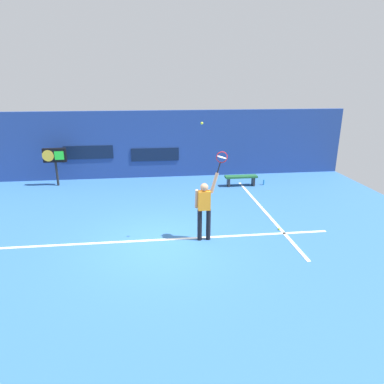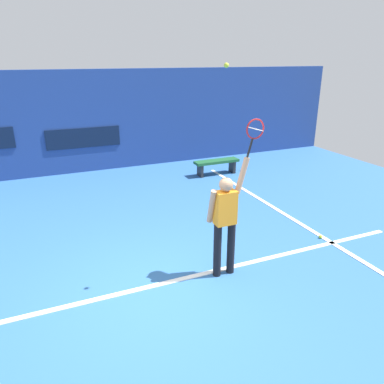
{
  "view_description": "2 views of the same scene",
  "coord_description": "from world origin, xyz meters",
  "px_view_note": "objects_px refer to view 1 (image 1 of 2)",
  "views": [
    {
      "loc": [
        -0.14,
        -8.68,
        4.35
      ],
      "look_at": [
        0.97,
        0.62,
        1.27
      ],
      "focal_mm": 31.79,
      "sensor_mm": 36.0,
      "label": 1
    },
    {
      "loc": [
        -1.34,
        -4.63,
        3.43
      ],
      "look_at": [
        1.01,
        0.84,
        1.23
      ],
      "focal_mm": 34.55,
      "sensor_mm": 36.0,
      "label": 2
    }
  ],
  "objects_px": {
    "tennis_ball": "(202,123)",
    "scoreboard_clock": "(55,157)",
    "court_bench": "(241,178)",
    "spare_ball": "(279,229)",
    "tennis_racket": "(222,158)",
    "tennis_player": "(204,207)",
    "water_bottle": "(264,182)"
  },
  "relations": [
    {
      "from": "tennis_player",
      "to": "spare_ball",
      "type": "xyz_separation_m",
      "value": [
        2.38,
        0.36,
        -0.98
      ]
    },
    {
      "from": "tennis_player",
      "to": "spare_ball",
      "type": "height_order",
      "value": "tennis_player"
    },
    {
      "from": "tennis_ball",
      "to": "tennis_player",
      "type": "bearing_deg",
      "value": 35.0
    },
    {
      "from": "scoreboard_clock",
      "to": "water_bottle",
      "type": "distance_m",
      "value": 9.05
    },
    {
      "from": "water_bottle",
      "to": "spare_ball",
      "type": "xyz_separation_m",
      "value": [
        -1.03,
        -4.64,
        -0.09
      ]
    },
    {
      "from": "tennis_racket",
      "to": "scoreboard_clock",
      "type": "xyz_separation_m",
      "value": [
        -5.96,
        6.0,
        -1.1
      ]
    },
    {
      "from": "scoreboard_clock",
      "to": "spare_ball",
      "type": "distance_m",
      "value": 9.77
    },
    {
      "from": "spare_ball",
      "to": "tennis_racket",
      "type": "bearing_deg",
      "value": -169.21
    },
    {
      "from": "tennis_player",
      "to": "court_bench",
      "type": "distance_m",
      "value": 5.59
    },
    {
      "from": "scoreboard_clock",
      "to": "water_bottle",
      "type": "height_order",
      "value": "scoreboard_clock"
    },
    {
      "from": "tennis_ball",
      "to": "scoreboard_clock",
      "type": "xyz_separation_m",
      "value": [
        -5.41,
        6.07,
        -2.05
      ]
    },
    {
      "from": "water_bottle",
      "to": "spare_ball",
      "type": "relative_size",
      "value": 3.53
    },
    {
      "from": "spare_ball",
      "to": "tennis_ball",
      "type": "bearing_deg",
      "value": -170.11
    },
    {
      "from": "spare_ball",
      "to": "tennis_player",
      "type": "bearing_deg",
      "value": -171.32
    },
    {
      "from": "tennis_ball",
      "to": "court_bench",
      "type": "relative_size",
      "value": 0.05
    },
    {
      "from": "tennis_ball",
      "to": "water_bottle",
      "type": "xyz_separation_m",
      "value": [
        3.52,
        5.07,
        -3.19
      ]
    },
    {
      "from": "tennis_ball",
      "to": "court_bench",
      "type": "distance_m",
      "value": 6.39
    },
    {
      "from": "court_bench",
      "to": "spare_ball",
      "type": "xyz_separation_m",
      "value": [
        -0.0,
        -4.64,
        -0.3
      ]
    },
    {
      "from": "tennis_racket",
      "to": "water_bottle",
      "type": "relative_size",
      "value": 2.61
    },
    {
      "from": "tennis_player",
      "to": "scoreboard_clock",
      "type": "height_order",
      "value": "tennis_player"
    },
    {
      "from": "tennis_ball",
      "to": "spare_ball",
      "type": "relative_size",
      "value": 1.0
    },
    {
      "from": "tennis_ball",
      "to": "water_bottle",
      "type": "relative_size",
      "value": 0.28
    },
    {
      "from": "spare_ball",
      "to": "water_bottle",
      "type": "bearing_deg",
      "value": 77.43
    },
    {
      "from": "tennis_ball",
      "to": "spare_ball",
      "type": "xyz_separation_m",
      "value": [
        2.48,
        0.43,
        -3.28
      ]
    },
    {
      "from": "tennis_racket",
      "to": "court_bench",
      "type": "bearing_deg",
      "value": 68.86
    },
    {
      "from": "tennis_racket",
      "to": "water_bottle",
      "type": "height_order",
      "value": "tennis_racket"
    },
    {
      "from": "tennis_ball",
      "to": "water_bottle",
      "type": "distance_m",
      "value": 6.95
    },
    {
      "from": "tennis_player",
      "to": "tennis_racket",
      "type": "relative_size",
      "value": 3.16
    },
    {
      "from": "tennis_player",
      "to": "tennis_ball",
      "type": "distance_m",
      "value": 2.3
    },
    {
      "from": "scoreboard_clock",
      "to": "court_bench",
      "type": "distance_m",
      "value": 8.01
    },
    {
      "from": "tennis_player",
      "to": "scoreboard_clock",
      "type": "bearing_deg",
      "value": 132.53
    },
    {
      "from": "tennis_ball",
      "to": "spare_ball",
      "type": "distance_m",
      "value": 4.13
    }
  ]
}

